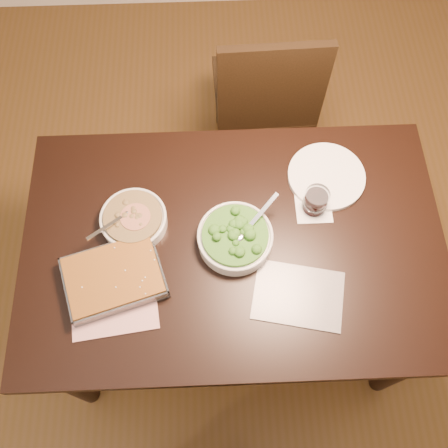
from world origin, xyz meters
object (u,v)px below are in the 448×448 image
Objects in this scene: stew_bowl at (134,219)px; baking_dish at (114,277)px; table at (233,253)px; wine_tumbler at (316,200)px; chair_far at (265,96)px; dinner_plate at (326,176)px; broccoli_bowl at (235,238)px.

stew_bowl reaches higher than baking_dish.
wine_tumbler is at bearing 22.91° from table.
table is at bearing -157.09° from wine_tumbler.
table is 15.29× the size of wine_tumbler.
chair_far is (-0.10, 0.67, -0.28)m from wine_tumbler.
chair_far reaches higher than stew_bowl.
dinner_plate is at bearing 12.89° from stew_bowl.
wine_tumbler is at bearing 23.04° from broccoli_bowl.
wine_tumbler is at bearing -116.47° from dinner_plate.
table is 5.19× the size of dinner_plate.
stew_bowl is at bearing 52.29° from chair_far.
chair_far reaches higher than baking_dish.
table is at bearing 75.06° from chair_far.
table is 3.95× the size of baking_dish.
broccoli_bowl is at bearing -144.95° from dinner_plate.
stew_bowl reaches higher than dinner_plate.
stew_bowl is 0.34m from broccoli_bowl.
table is 6.33× the size of stew_bowl.
baking_dish is at bearing -162.90° from table.
dinner_plate is (0.72, 0.35, -0.02)m from baking_dish.
chair_far is (0.56, 0.91, -0.26)m from baking_dish.
wine_tumbler reaches higher than table.
baking_dish is (-0.05, -0.20, -0.00)m from stew_bowl.
stew_bowl is 0.91m from chair_far.
wine_tumbler is (0.66, 0.23, 0.02)m from baking_dish.
wine_tumbler reaches higher than dinner_plate.
baking_dish is 1.10m from chair_far.
stew_bowl is 2.42× the size of wine_tumbler.
baking_dish is 3.87× the size of wine_tumbler.
stew_bowl is 0.62× the size of baking_dish.
stew_bowl is at bearing 166.33° from broccoli_bowl.
broccoli_bowl is 0.92× the size of dinner_plate.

